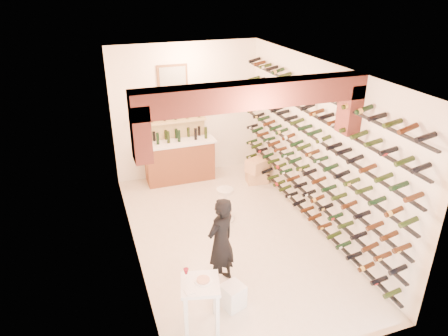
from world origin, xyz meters
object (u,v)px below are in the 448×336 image
white_stool (233,296)px  person (221,242)px  wine_rack (306,151)px  back_counter (180,159)px  crate_lower (257,177)px  chrome_barstool (225,202)px  tasting_table (200,291)px

white_stool → person: bearing=88.6°
wine_rack → back_counter: 3.38m
back_counter → crate_lower: size_ratio=3.43×
wine_rack → chrome_barstool: size_ratio=8.09×
back_counter → white_stool: size_ratio=4.43×
wine_rack → tasting_table: bearing=-143.6°
tasting_table → chrome_barstool: (1.26, 2.53, -0.22)m
crate_lower → wine_rack: bearing=-86.1°
wine_rack → white_stool: bearing=-140.1°
crate_lower → person: bearing=-122.6°
white_stool → chrome_barstool: bearing=73.2°
crate_lower → chrome_barstool: bearing=-133.7°
wine_rack → back_counter: (-1.83, 2.65, -1.02)m
chrome_barstool → white_stool: bearing=-106.8°
tasting_table → back_counter: bearing=93.3°
crate_lower → white_stool: bearing=-118.4°
tasting_table → person: size_ratio=0.60×
person → crate_lower: bearing=-152.7°
tasting_table → white_stool: bearing=33.3°
person → chrome_barstool: bearing=-141.7°
chrome_barstool → wine_rack: bearing=-21.5°
person → chrome_barstool: (0.69, 1.73, -0.36)m
back_counter → crate_lower: 1.90m
back_counter → person: size_ratio=1.11×
wine_rack → person: wine_rack is taller
back_counter → wine_rack: bearing=-55.3°
back_counter → person: (-0.27, -3.83, 0.23)m
wine_rack → person: bearing=-150.7°
back_counter → chrome_barstool: back_counter is taller
wine_rack → person: 2.53m
tasting_table → white_stool: (0.56, 0.20, -0.43)m
back_counter → crate_lower: back_counter is taller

